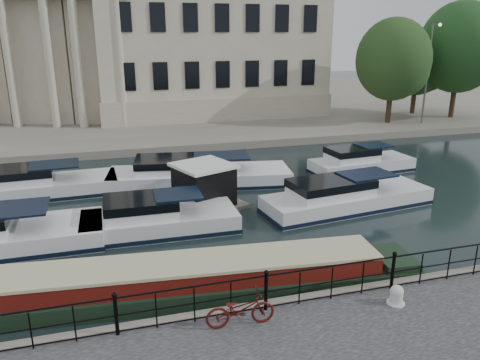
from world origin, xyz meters
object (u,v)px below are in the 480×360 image
at_px(mooring_bollard, 396,295).
at_px(narrowboat, 193,285).
at_px(harbour_hut, 204,188).
at_px(bicycle, 240,309).

bearing_deg(mooring_bollard, narrowboat, 150.91).
bearing_deg(narrowboat, harbour_hut, 80.86).
xyz_separation_m(mooring_bollard, narrowboat, (-5.28, 2.94, -0.45)).
relative_size(mooring_bollard, narrowboat, 0.04).
xyz_separation_m(mooring_bollard, harbour_hut, (-3.31, 10.50, 0.13)).
distance_m(mooring_bollard, narrowboat, 6.06).
bearing_deg(bicycle, harbour_hut, -4.07).
height_order(bicycle, mooring_bollard, bicycle).
relative_size(bicycle, harbour_hut, 0.44).
distance_m(mooring_bollard, harbour_hut, 11.01).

